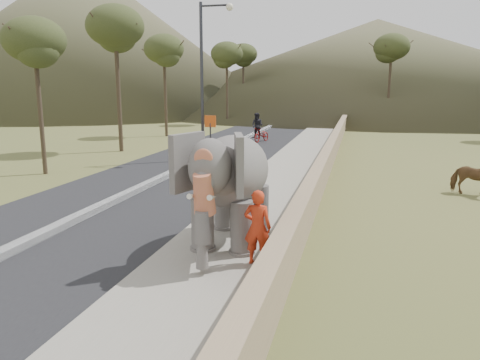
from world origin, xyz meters
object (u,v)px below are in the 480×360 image
at_px(cow, 474,177).
at_px(motorcyclist, 260,131).
at_px(lamppost, 207,66).
at_px(elephant_and_man, 233,187).

xyz_separation_m(cow, motorcyclist, (-10.88, 13.58, 0.13)).
xyz_separation_m(lamppost, elephant_and_man, (4.71, -12.48, -3.34)).
bearing_deg(cow, lamppost, 77.94).
bearing_deg(motorcyclist, elephant_and_man, -79.87).
height_order(cow, motorcyclist, motorcyclist).
bearing_deg(elephant_and_man, cow, 46.39).
xyz_separation_m(elephant_and_man, motorcyclist, (-3.76, 21.05, -0.74)).
bearing_deg(lamppost, cow, -22.97).
bearing_deg(elephant_and_man, lamppost, 110.67).
relative_size(lamppost, motorcyclist, 3.96).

